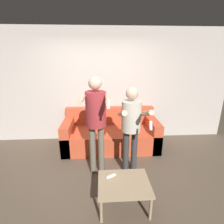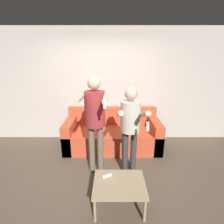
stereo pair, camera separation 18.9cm
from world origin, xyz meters
name	(u,v)px [view 1 (the left image)]	position (x,y,z in m)	size (l,w,h in m)	color
ground_plane	(101,178)	(0.00, 0.00, 0.00)	(14.00, 14.00, 0.00)	brown
wall_back	(100,86)	(0.00, 1.65, 1.35)	(6.40, 0.06, 2.70)	beige
couch	(111,135)	(0.23, 1.15, 0.29)	(2.14, 0.96, 0.86)	#C64C2D
person_standing_left	(96,115)	(-0.06, 0.16, 1.12)	(0.46, 0.74, 1.76)	#6B6051
person_standing_right	(131,122)	(0.53, 0.16, 0.99)	(0.45, 0.73, 1.58)	#383838
coffee_table	(124,185)	(0.32, -0.60, 0.34)	(0.72, 0.59, 0.39)	tan
remote_on_table	(111,176)	(0.15, -0.47, 0.40)	(0.15, 0.10, 0.02)	white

